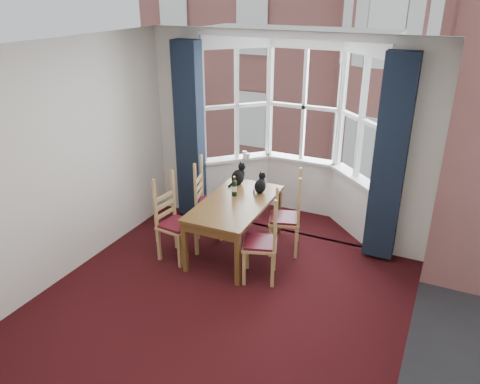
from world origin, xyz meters
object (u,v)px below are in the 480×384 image
Objects in this scene: chair_left_far at (205,204)px; chair_right_far at (291,219)px; dining_table at (235,207)px; chair_right_near at (267,244)px; chair_left_near at (171,224)px; candle_short at (248,156)px; cat_left at (238,176)px; wine_bottle at (234,187)px; candle_tall at (245,155)px; cat_right at (260,185)px.

chair_right_far is (1.27, 0.06, 0.00)m from chair_left_far.
dining_table is 0.78m from chair_right_near.
candle_short is (0.32, 1.70, 0.44)m from chair_left_near.
chair_right_far is at bearing -14.62° from cat_left.
chair_right_near is 1.01m from wine_bottle.
dining_table is 12.54× the size of candle_tall.
chair_left_near is at bearing -115.42° from cat_left.
chair_left_near is 1.00× the size of chair_right_near.
candle_tall is (-0.43, 1.21, 0.28)m from dining_table.
cat_left is 1.18× the size of wine_bottle.
chair_left_far is at bearing -168.74° from cat_right.
chair_left_far is 1.27m from chair_right_far.
cat_left reaches higher than dining_table.
cat_left reaches higher than chair_right_far.
chair_right_near is at bearing -48.76° from cat_left.
dining_table is at bearing -60.57° from wine_bottle.
chair_left_near reaches higher than dining_table.
candle_tall reaches higher than chair_left_far.
chair_left_near is 1.58m from chair_right_far.
cat_right is (0.18, 0.42, 0.19)m from dining_table.
chair_left_far is 0.61m from cat_left.
chair_left_near is 1.00× the size of chair_left_far.
wine_bottle is (0.12, -0.38, -0.00)m from cat_left.
chair_left_near is at bearing -146.32° from dining_table.
cat_left is (-0.85, 0.97, 0.38)m from chair_right_near.
wine_bottle reaches higher than chair_right_far.
candle_tall is at bearing 107.61° from wine_bottle.
chair_right_near is 1.00× the size of chair_right_far.
cat_left is (0.48, 1.02, 0.38)m from chair_left_near.
chair_right_near is 1.99m from candle_short.
cat_left is (-0.22, 0.55, 0.21)m from dining_table.
cat_right is (0.40, -0.13, -0.01)m from cat_left.
wine_bottle is at bearing -10.24° from chair_left_far.
cat_left is 2.67× the size of candle_tall.
cat_right reaches higher than candle_short.
cat_right is at bearing -18.76° from cat_left.
chair_left_far is 7.47× the size of candle_tall.
chair_right_near is (0.63, -0.42, -0.18)m from dining_table.
candle_short is (-0.56, 0.82, 0.07)m from cat_right.
cat_right is 3.42× the size of candle_short.
cat_left is 0.71m from candle_short.
wine_bottle is (0.50, -0.09, 0.38)m from chair_left_far.
chair_right_near is 10.78× the size of candle_short.
chair_right_near is 2.00m from candle_tall.
chair_right_far is at bearing -11.19° from cat_right.
cat_left reaches higher than chair_left_near.
wine_bottle is (-0.73, 0.59, 0.38)m from chair_right_near.
candle_short is at bearing 107.09° from dining_table.
candle_short is (0.04, 0.03, -0.02)m from candle_tall.
chair_right_far is 3.32× the size of wine_bottle.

